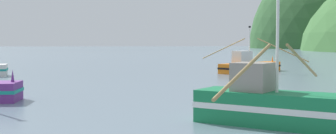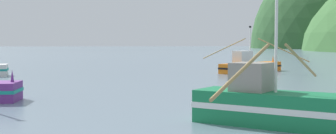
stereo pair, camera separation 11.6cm
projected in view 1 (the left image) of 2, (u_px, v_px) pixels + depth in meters
fishing_boat_green at (275, 105)px, 18.12m from camera, size 6.82×9.14×7.36m
fishing_boat_orange at (250, 66)px, 49.46m from camera, size 9.03×10.37×4.97m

